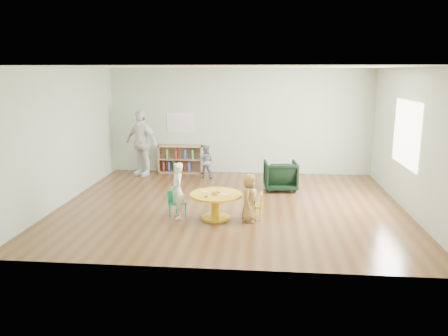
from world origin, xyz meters
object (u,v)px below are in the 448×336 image
at_px(kid_chair_right, 257,205).
at_px(child_left, 177,191).
at_px(toddler, 206,161).
at_px(bookshelf, 180,159).
at_px(activity_table, 216,201).
at_px(kid_chair_left, 176,202).
at_px(armchair, 280,176).
at_px(child_right, 249,198).
at_px(adult_caretaker, 141,143).

height_order(kid_chair_right, child_left, child_left).
bearing_deg(toddler, bookshelf, -28.49).
xyz_separation_m(activity_table, kid_chair_right, (0.77, 0.04, -0.06)).
xyz_separation_m(kid_chair_left, bookshelf, (-0.61, 3.61, 0.09)).
bearing_deg(armchair, activity_table, 53.77).
xyz_separation_m(child_left, child_right, (1.35, -0.08, -0.08)).
height_order(kid_chair_right, toddler, toddler).
bearing_deg(child_left, armchair, 115.25).
height_order(armchair, child_right, child_right).
relative_size(kid_chair_right, child_left, 0.49).
bearing_deg(kid_chair_right, child_right, 133.21).
bearing_deg(toddler, kid_chair_right, 120.26).
bearing_deg(adult_caretaker, bookshelf, 48.05).
bearing_deg(kid_chair_left, armchair, 158.92).
height_order(kid_chair_right, child_right, child_right).
relative_size(kid_chair_left, armchair, 0.68).
relative_size(child_left, toddler, 1.22).
xyz_separation_m(activity_table, bookshelf, (-1.39, 3.72, 0.03)).
bearing_deg(toddler, armchair, 157.98).
xyz_separation_m(child_left, adult_caretaker, (-1.62, 3.34, 0.34)).
xyz_separation_m(activity_table, child_left, (-0.73, -0.01, 0.19)).
relative_size(child_left, child_right, 1.18).
distance_m(kid_chair_left, armchair, 2.90).
bearing_deg(kid_chair_left, child_left, 49.72).
distance_m(bookshelf, adult_caretaker, 1.15).
bearing_deg(kid_chair_right, kid_chair_left, 88.96).
bearing_deg(bookshelf, kid_chair_right, -59.67).
bearing_deg(adult_caretaker, armchair, 7.94).
xyz_separation_m(child_left, toddler, (0.11, 3.19, -0.10)).
distance_m(kid_chair_left, adult_caretaker, 3.63).
relative_size(kid_chair_left, toddler, 0.59).
xyz_separation_m(kid_chair_right, toddler, (-1.38, 3.14, 0.16)).
xyz_separation_m(kid_chair_right, adult_caretaker, (-3.11, 3.30, 0.59)).
relative_size(kid_chair_right, toddler, 0.59).
bearing_deg(bookshelf, kid_chair_left, -80.48).
bearing_deg(child_right, toddler, 31.87).
bearing_deg(child_right, bookshelf, 38.95).
bearing_deg(bookshelf, activity_table, -69.54).
distance_m(kid_chair_right, armchair, 2.18).
relative_size(kid_chair_right, child_right, 0.57).
xyz_separation_m(activity_table, toddler, (-0.61, 3.18, 0.10)).
distance_m(kid_chair_right, child_right, 0.26).
height_order(bookshelf, child_right, child_right).
xyz_separation_m(kid_chair_left, child_right, (1.41, -0.20, 0.17)).
relative_size(kid_chair_right, bookshelf, 0.43).
xyz_separation_m(bookshelf, child_right, (2.02, -3.81, 0.08)).
bearing_deg(adult_caretaker, child_left, -38.12).
distance_m(activity_table, kid_chair_left, 0.79).
xyz_separation_m(child_right, adult_caretaker, (-2.97, 3.42, 0.42)).
bearing_deg(armchair, adult_caretaker, -23.63).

